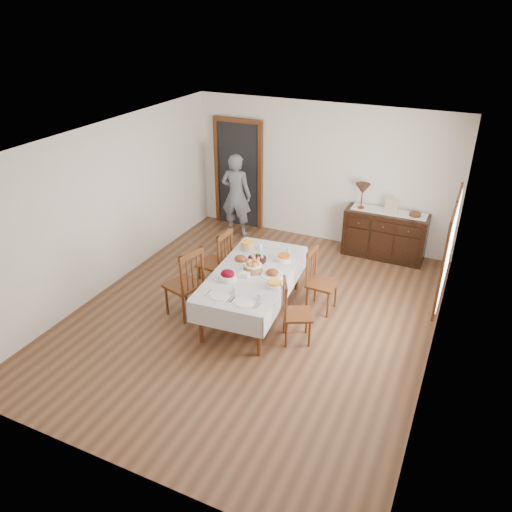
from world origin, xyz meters
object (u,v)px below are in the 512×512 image
at_px(chair_left_far, 218,261).
at_px(chair_right_near, 294,311).
at_px(person, 236,193).
at_px(dining_table, 253,277).
at_px(sideboard, 385,235).
at_px(chair_right_far, 319,280).
at_px(chair_left_near, 186,282).
at_px(table_lamp, 363,190).

xyz_separation_m(chair_left_far, chair_right_near, (1.55, -0.72, -0.07)).
relative_size(chair_left_far, person, 0.61).
bearing_deg(chair_left_far, dining_table, 67.95).
xyz_separation_m(dining_table, sideboard, (1.35, 2.67, -0.20)).
height_order(dining_table, chair_right_far, chair_right_far).
bearing_deg(sideboard, chair_left_far, -132.85).
distance_m(dining_table, sideboard, 3.00).
relative_size(dining_table, chair_right_near, 2.34).
xyz_separation_m(chair_left_near, chair_right_near, (1.63, 0.09, -0.09)).
bearing_deg(sideboard, chair_left_near, -125.38).
distance_m(dining_table, chair_right_far, 1.00).
xyz_separation_m(chair_right_far, person, (-2.32, 1.88, 0.37)).
height_order(sideboard, table_lamp, table_lamp).
height_order(dining_table, table_lamp, table_lamp).
bearing_deg(chair_right_far, chair_right_near, 179.43).
distance_m(chair_left_far, sideboard, 3.14).
distance_m(dining_table, chair_left_far, 0.87).
bearing_deg(chair_left_near, person, -151.44).
bearing_deg(chair_left_near, chair_right_near, 109.18).
height_order(chair_left_near, sideboard, chair_left_near).
distance_m(chair_right_far, table_lamp, 2.23).
bearing_deg(chair_left_near, dining_table, 133.05).
distance_m(person, table_lamp, 2.41).
xyz_separation_m(chair_left_far, chair_right_far, (1.61, 0.18, -0.04)).
xyz_separation_m(dining_table, chair_right_near, (0.77, -0.35, -0.16)).
height_order(person, table_lamp, person).
distance_m(chair_right_near, person, 3.61).
bearing_deg(chair_left_near, chair_right_far, 136.35).
bearing_deg(chair_right_near, dining_table, 39.20).
bearing_deg(sideboard, chair_right_near, -100.89).
bearing_deg(table_lamp, chair_left_far, -125.97).
relative_size(dining_table, table_lamp, 4.72).
distance_m(chair_left_near, chair_right_near, 1.63).
xyz_separation_m(chair_right_near, table_lamp, (0.11, 3.01, 0.75)).
bearing_deg(chair_left_far, chair_right_far, 99.57).
bearing_deg(sideboard, chair_right_far, -103.81).
xyz_separation_m(dining_table, chair_left_near, (-0.86, -0.44, -0.07)).
relative_size(chair_right_far, sideboard, 0.69).
xyz_separation_m(sideboard, table_lamp, (-0.47, -0.01, 0.78)).
bearing_deg(chair_left_far, chair_right_near, 68.46).
height_order(dining_table, person, person).
height_order(chair_right_near, chair_right_far, chair_right_far).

